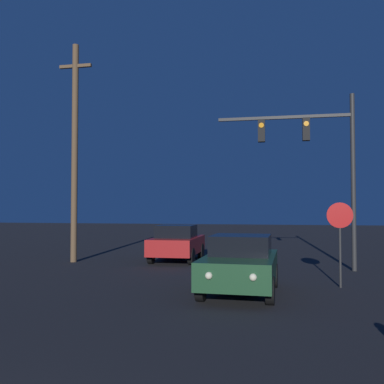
# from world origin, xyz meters

# --- Properties ---
(car_near) EXTENTS (2.08, 4.06, 1.63)m
(car_near) POSITION_xyz_m (1.91, 10.13, 0.83)
(car_near) COLOR #1E4728
(car_near) RESTS_ON ground_plane
(car_far) EXTENTS (2.00, 4.02, 1.63)m
(car_far) POSITION_xyz_m (-1.54, 16.95, 0.83)
(car_far) COLOR #B21E1E
(car_far) RESTS_ON ground_plane
(traffic_signal_mast) EXTENTS (5.31, 0.30, 6.85)m
(traffic_signal_mast) POSITION_xyz_m (4.53, 15.28, 4.55)
(traffic_signal_mast) COLOR #2D2D2D
(traffic_signal_mast) RESTS_ON ground_plane
(stop_sign) EXTENTS (0.78, 0.07, 2.58)m
(stop_sign) POSITION_xyz_m (4.81, 11.60, 1.82)
(stop_sign) COLOR #2D2D2D
(stop_sign) RESTS_ON ground_plane
(utility_pole) EXTENTS (1.52, 0.28, 9.82)m
(utility_pole) POSITION_xyz_m (-5.99, 15.71, 5.06)
(utility_pole) COLOR brown
(utility_pole) RESTS_ON ground_plane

